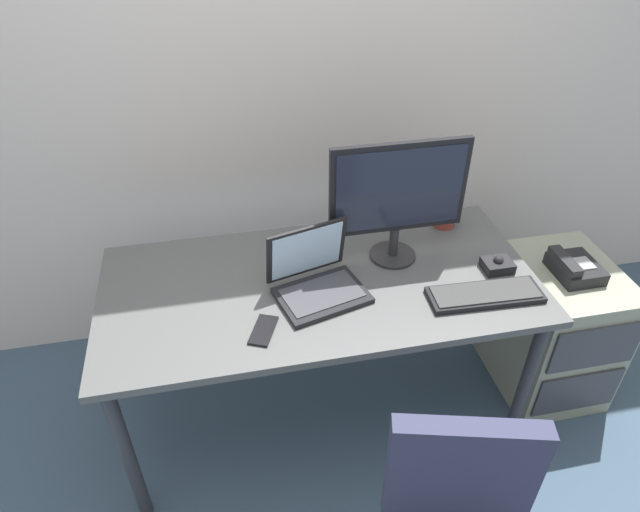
{
  "coord_description": "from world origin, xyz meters",
  "views": [
    {
      "loc": [
        -0.33,
        -1.58,
        2.06
      ],
      "look_at": [
        0.0,
        0.0,
        0.87
      ],
      "focal_mm": 31.38,
      "sensor_mm": 36.0,
      "label": 1
    }
  ],
  "objects_px": {
    "monitor_main": "(398,194)",
    "laptop": "(316,279)",
    "cell_phone": "(263,330)",
    "coffee_mug": "(445,215)",
    "file_cabinet": "(552,328)",
    "desk_phone": "(574,268)",
    "trackball_mouse": "(497,265)",
    "keyboard": "(485,295)"
  },
  "relations": [
    {
      "from": "desk_phone",
      "to": "cell_phone",
      "type": "relative_size",
      "value": 1.41
    },
    {
      "from": "coffee_mug",
      "to": "cell_phone",
      "type": "xyz_separation_m",
      "value": [
        -0.83,
        -0.48,
        -0.04
      ]
    },
    {
      "from": "cell_phone",
      "to": "laptop",
      "type": "bearing_deg",
      "value": 62.27
    },
    {
      "from": "coffee_mug",
      "to": "cell_phone",
      "type": "bearing_deg",
      "value": -149.81
    },
    {
      "from": "keyboard",
      "to": "coffee_mug",
      "type": "height_order",
      "value": "coffee_mug"
    },
    {
      "from": "coffee_mug",
      "to": "trackball_mouse",
      "type": "bearing_deg",
      "value": -76.07
    },
    {
      "from": "laptop",
      "to": "coffee_mug",
      "type": "relative_size",
      "value": 3.71
    },
    {
      "from": "laptop",
      "to": "monitor_main",
      "type": "bearing_deg",
      "value": 22.96
    },
    {
      "from": "cell_phone",
      "to": "file_cabinet",
      "type": "bearing_deg",
      "value": 32.4
    },
    {
      "from": "desk_phone",
      "to": "keyboard",
      "type": "height_order",
      "value": "keyboard"
    },
    {
      "from": "monitor_main",
      "to": "laptop",
      "type": "height_order",
      "value": "monitor_main"
    },
    {
      "from": "file_cabinet",
      "to": "coffee_mug",
      "type": "distance_m",
      "value": 0.72
    },
    {
      "from": "file_cabinet",
      "to": "desk_phone",
      "type": "height_order",
      "value": "desk_phone"
    },
    {
      "from": "laptop",
      "to": "cell_phone",
      "type": "bearing_deg",
      "value": -141.29
    },
    {
      "from": "file_cabinet",
      "to": "trackball_mouse",
      "type": "distance_m",
      "value": 0.59
    },
    {
      "from": "monitor_main",
      "to": "keyboard",
      "type": "relative_size",
      "value": 1.24
    },
    {
      "from": "keyboard",
      "to": "coffee_mug",
      "type": "relative_size",
      "value": 4.21
    },
    {
      "from": "file_cabinet",
      "to": "laptop",
      "type": "height_order",
      "value": "laptop"
    },
    {
      "from": "monitor_main",
      "to": "coffee_mug",
      "type": "distance_m",
      "value": 0.4
    },
    {
      "from": "cell_phone",
      "to": "coffee_mug",
      "type": "bearing_deg",
      "value": 53.74
    },
    {
      "from": "monitor_main",
      "to": "coffee_mug",
      "type": "relative_size",
      "value": 5.24
    },
    {
      "from": "laptop",
      "to": "trackball_mouse",
      "type": "distance_m",
      "value": 0.7
    },
    {
      "from": "desk_phone",
      "to": "coffee_mug",
      "type": "relative_size",
      "value": 2.03
    },
    {
      "from": "monitor_main",
      "to": "laptop",
      "type": "relative_size",
      "value": 1.41
    },
    {
      "from": "monitor_main",
      "to": "laptop",
      "type": "xyz_separation_m",
      "value": [
        -0.34,
        -0.14,
        -0.23
      ]
    },
    {
      "from": "file_cabinet",
      "to": "cell_phone",
      "type": "bearing_deg",
      "value": -171.15
    },
    {
      "from": "coffee_mug",
      "to": "cell_phone",
      "type": "relative_size",
      "value": 0.69
    },
    {
      "from": "laptop",
      "to": "cell_phone",
      "type": "distance_m",
      "value": 0.28
    },
    {
      "from": "keyboard",
      "to": "laptop",
      "type": "xyz_separation_m",
      "value": [
        -0.58,
        0.16,
        0.04
      ]
    },
    {
      "from": "monitor_main",
      "to": "trackball_mouse",
      "type": "xyz_separation_m",
      "value": [
        0.36,
        -0.16,
        -0.26
      ]
    },
    {
      "from": "coffee_mug",
      "to": "cell_phone",
      "type": "distance_m",
      "value": 0.96
    },
    {
      "from": "laptop",
      "to": "cell_phone",
      "type": "xyz_separation_m",
      "value": [
        -0.22,
        -0.17,
        -0.05
      ]
    },
    {
      "from": "monitor_main",
      "to": "keyboard",
      "type": "bearing_deg",
      "value": -50.65
    },
    {
      "from": "monitor_main",
      "to": "trackball_mouse",
      "type": "bearing_deg",
      "value": -23.82
    },
    {
      "from": "desk_phone",
      "to": "monitor_main",
      "type": "distance_m",
      "value": 0.83
    },
    {
      "from": "trackball_mouse",
      "to": "cell_phone",
      "type": "distance_m",
      "value": 0.93
    },
    {
      "from": "keyboard",
      "to": "laptop",
      "type": "relative_size",
      "value": 1.14
    },
    {
      "from": "keyboard",
      "to": "desk_phone",
      "type": "bearing_deg",
      "value": 19.62
    },
    {
      "from": "desk_phone",
      "to": "trackball_mouse",
      "type": "bearing_deg",
      "value": -175.24
    },
    {
      "from": "coffee_mug",
      "to": "desk_phone",
      "type": "bearing_deg",
      "value": -33.58
    },
    {
      "from": "trackball_mouse",
      "to": "coffee_mug",
      "type": "distance_m",
      "value": 0.34
    },
    {
      "from": "monitor_main",
      "to": "coffee_mug",
      "type": "height_order",
      "value": "monitor_main"
    }
  ]
}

